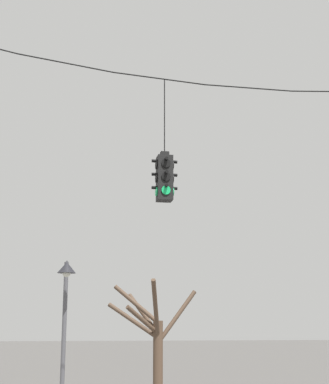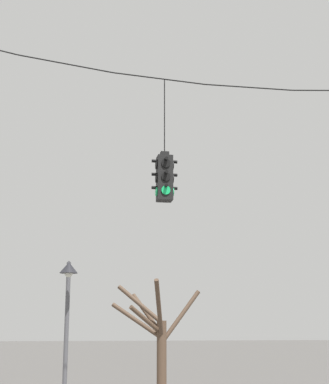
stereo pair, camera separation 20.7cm
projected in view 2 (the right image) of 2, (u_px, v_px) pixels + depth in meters
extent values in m
cylinder|color=black|center=(66.00, 64.00, 13.39)|extent=(2.17, 0.03, 0.30)
cylinder|color=black|center=(160.00, 79.00, 13.68)|extent=(2.16, 0.03, 0.17)
cylinder|color=black|center=(249.00, 87.00, 14.01)|extent=(2.16, 0.03, 0.03)
cube|color=black|center=(164.00, 179.00, 13.16)|extent=(0.34, 0.34, 1.03)
cube|color=black|center=(164.00, 154.00, 13.28)|extent=(0.19, 0.19, 0.10)
cylinder|color=black|center=(164.00, 116.00, 13.49)|extent=(0.02, 0.02, 1.76)
cylinder|color=black|center=(166.00, 163.00, 13.05)|extent=(0.20, 0.03, 0.20)
cylinder|color=black|center=(166.00, 159.00, 13.03)|extent=(0.07, 0.12, 0.07)
cylinder|color=black|center=(166.00, 177.00, 12.98)|extent=(0.20, 0.03, 0.20)
cylinder|color=black|center=(166.00, 172.00, 12.96)|extent=(0.07, 0.12, 0.07)
cylinder|color=#19C666|center=(166.00, 190.00, 12.91)|extent=(0.20, 0.03, 0.20)
cylinder|color=black|center=(166.00, 186.00, 12.89)|extent=(0.07, 0.12, 0.07)
cylinder|color=black|center=(163.00, 167.00, 13.40)|extent=(0.20, 0.03, 0.20)
cylinder|color=black|center=(163.00, 164.00, 13.47)|extent=(0.07, 0.12, 0.07)
cylinder|color=black|center=(163.00, 181.00, 13.33)|extent=(0.20, 0.03, 0.20)
cylinder|color=black|center=(163.00, 177.00, 13.40)|extent=(0.07, 0.12, 0.07)
cylinder|color=#19C666|center=(163.00, 194.00, 13.26)|extent=(0.20, 0.03, 0.20)
cylinder|color=black|center=(163.00, 190.00, 13.33)|extent=(0.07, 0.12, 0.07)
cylinder|color=black|center=(156.00, 165.00, 13.20)|extent=(0.03, 0.20, 0.20)
cylinder|color=black|center=(154.00, 161.00, 13.21)|extent=(0.12, 0.07, 0.07)
cylinder|color=black|center=(156.00, 178.00, 13.13)|extent=(0.03, 0.20, 0.20)
cylinder|color=black|center=(154.00, 174.00, 13.14)|extent=(0.12, 0.07, 0.07)
cylinder|color=#19C666|center=(156.00, 192.00, 13.06)|extent=(0.03, 0.20, 0.20)
cylinder|color=black|center=(154.00, 188.00, 13.07)|extent=(0.12, 0.07, 0.07)
cylinder|color=black|center=(173.00, 166.00, 13.26)|extent=(0.03, 0.20, 0.20)
cylinder|color=black|center=(175.00, 162.00, 13.28)|extent=(0.12, 0.07, 0.07)
cylinder|color=black|center=(173.00, 179.00, 13.19)|extent=(0.03, 0.20, 0.20)
cylinder|color=black|center=(175.00, 175.00, 13.21)|extent=(0.12, 0.07, 0.07)
cylinder|color=#19C666|center=(173.00, 192.00, 13.12)|extent=(0.03, 0.20, 0.20)
cylinder|color=black|center=(175.00, 188.00, 13.14)|extent=(0.12, 0.07, 0.07)
cylinder|color=#515156|center=(66.00, 338.00, 15.85)|extent=(0.12, 0.12, 4.09)
cylinder|color=#515156|center=(69.00, 263.00, 16.04)|extent=(0.07, 0.54, 0.07)
cone|color=#232328|center=(69.00, 268.00, 15.75)|extent=(0.49, 0.49, 0.30)
sphere|color=silver|center=(69.00, 273.00, 15.71)|extent=(0.22, 0.22, 0.22)
cylinder|color=brown|center=(162.00, 360.00, 19.47)|extent=(0.33, 0.33, 2.55)
cylinder|color=brown|center=(147.00, 314.00, 20.29)|extent=(1.02, 1.31, 1.45)
cylinder|color=brown|center=(137.00, 321.00, 20.00)|extent=(1.73, 0.94, 1.24)
cylinder|color=brown|center=(180.00, 317.00, 20.03)|extent=(1.49, 0.45, 1.82)
cylinder|color=brown|center=(140.00, 304.00, 20.07)|extent=(1.55, 0.80, 1.34)
cylinder|color=brown|center=(159.00, 310.00, 19.08)|extent=(0.58, 1.65, 1.90)
cylinder|color=brown|center=(146.00, 320.00, 19.37)|extent=(1.26, 0.78, 0.97)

